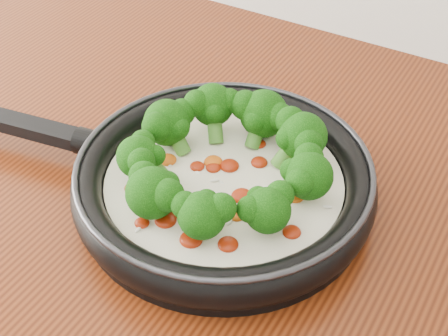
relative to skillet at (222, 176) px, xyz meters
The scene contains 1 object.
skillet is the anchor object (origin of this frame).
Camera 1 is at (0.19, 0.62, 1.40)m, focal length 51.77 mm.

